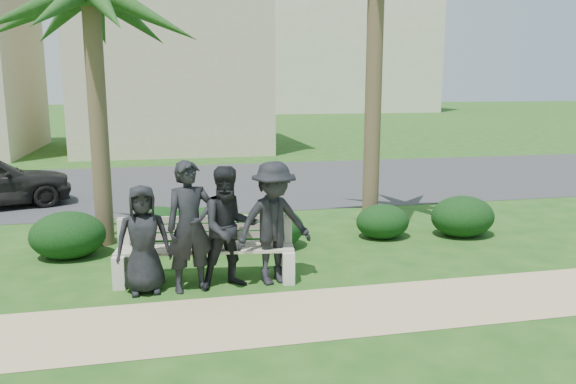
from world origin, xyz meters
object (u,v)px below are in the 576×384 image
object	(u,v)px
man_a	(143,240)
man_d	(274,223)
man_b	(190,227)
man_c	(229,228)
park_bench	(205,254)

from	to	relation	value
man_a	man_d	distance (m)	1.84
man_b	man_d	xyz separation A→B (m)	(1.19, 0.06, -0.03)
man_a	man_c	xyz separation A→B (m)	(1.18, -0.05, 0.11)
man_a	man_c	size ratio (longest dim) A/B	0.87
park_bench	man_d	bearing A→B (deg)	-10.25
man_b	man_c	bearing A→B (deg)	-9.33
man_a	man_d	size ratio (longest dim) A/B	0.85
man_b	man_d	bearing A→B (deg)	-8.73
man_c	man_d	world-z (taller)	man_d
park_bench	man_c	distance (m)	0.67
park_bench	man_c	world-z (taller)	man_c
man_a	man_d	bearing A→B (deg)	-5.47
man_b	man_c	world-z (taller)	man_b
park_bench	man_c	bearing A→B (deg)	-39.96
park_bench	man_c	size ratio (longest dim) A/B	1.52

